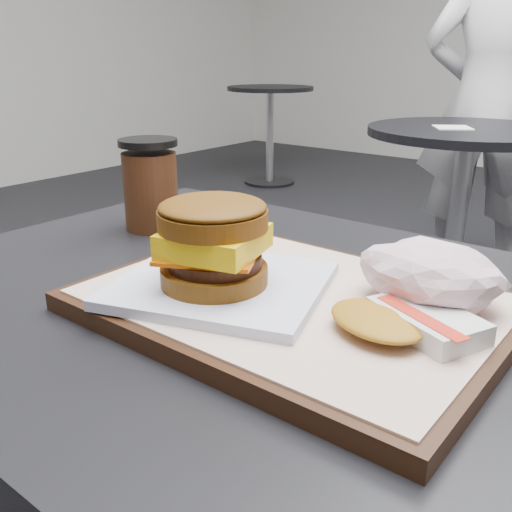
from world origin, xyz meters
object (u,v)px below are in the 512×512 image
object	(u,v)px
hash_brown	(404,320)
coffee_cup	(150,187)
customer_table	(254,444)
crumpled_wrapper	(430,274)
breakfast_sandwich	(216,253)
serving_tray	(293,304)
neighbor_table	(461,183)
patron	(488,103)

from	to	relation	value
hash_brown	coffee_cup	size ratio (longest dim) A/B	1.08
customer_table	hash_brown	bearing A→B (deg)	-6.60
crumpled_wrapper	breakfast_sandwich	bearing A→B (deg)	-149.05
serving_tray	hash_brown	world-z (taller)	hash_brown
breakfast_sandwich	neighbor_table	xyz separation A→B (m)	(-0.35, 1.70, -0.28)
breakfast_sandwich	patron	distance (m)	2.31
hash_brown	neighbor_table	xyz separation A→B (m)	(-0.52, 1.67, -0.25)
crumpled_wrapper	neighbor_table	distance (m)	1.70
serving_tray	breakfast_sandwich	bearing A→B (deg)	-146.31
hash_brown	customer_table	bearing A→B (deg)	173.40
crumpled_wrapper	serving_tray	bearing A→B (deg)	-150.67
customer_table	coffee_cup	world-z (taller)	coffee_cup
hash_brown	coffee_cup	distance (m)	0.44
serving_tray	crumpled_wrapper	xyz separation A→B (m)	(0.11, 0.06, 0.04)
customer_table	hash_brown	size ratio (longest dim) A/B	5.99
customer_table	patron	xyz separation A→B (m)	(-0.47, 2.21, 0.21)
customer_table	breakfast_sandwich	bearing A→B (deg)	-92.96
crumpled_wrapper	coffee_cup	bearing A→B (deg)	173.72
customer_table	crumpled_wrapper	distance (m)	0.29
coffee_cup	patron	bearing A→B (deg)	95.67
serving_tray	neighbor_table	size ratio (longest dim) A/B	0.51
hash_brown	serving_tray	bearing A→B (deg)	176.64
serving_tray	patron	distance (m)	2.29
breakfast_sandwich	crumpled_wrapper	distance (m)	0.19
customer_table	coffee_cup	distance (m)	0.37
neighbor_table	patron	bearing A→B (deg)	101.74
crumpled_wrapper	hash_brown	bearing A→B (deg)	-83.99
coffee_cup	patron	size ratio (longest dim) A/B	0.08
patron	serving_tray	bearing A→B (deg)	80.03
hash_brown	patron	size ratio (longest dim) A/B	0.08
breakfast_sandwich	crumpled_wrapper	bearing A→B (deg)	30.95
coffee_cup	neighbor_table	xyz separation A→B (m)	(-0.09, 1.56, -0.28)
customer_table	coffee_cup	size ratio (longest dim) A/B	6.44
serving_tray	coffee_cup	size ratio (longest dim) A/B	3.06
breakfast_sandwich	patron	bearing A→B (deg)	101.58
serving_tray	customer_table	bearing A→B (deg)	167.14
customer_table	breakfast_sandwich	world-z (taller)	breakfast_sandwich
hash_brown	neighbor_table	bearing A→B (deg)	107.30
breakfast_sandwich	crumpled_wrapper	size ratio (longest dim) A/B	1.85
hash_brown	neighbor_table	distance (m)	1.77
serving_tray	coffee_cup	xyz separation A→B (m)	(-0.31, 0.11, 0.05)
patron	customer_table	bearing A→B (deg)	78.69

